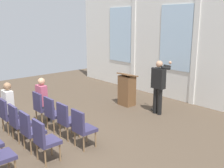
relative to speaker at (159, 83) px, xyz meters
name	(u,v)px	position (x,y,z in m)	size (l,w,h in m)	color
ground_plane	(31,144)	(-0.67, -3.99, -1.00)	(15.01, 15.01, 0.00)	brown
rear_partition	(177,42)	(-0.64, 1.77, 1.17)	(10.99, 0.14, 4.32)	silver
speaker	(159,83)	(0.00, 0.00, 0.00)	(0.52, 0.69, 1.72)	black
mic_stand	(156,100)	(-0.27, 0.24, -0.66)	(0.28, 0.28, 1.55)	black
lectern	(127,90)	(-1.29, -0.11, -0.45)	(0.60, 0.48, 1.16)	brown
chair_r0_c0	(41,106)	(-1.68, -3.16, -0.47)	(0.46, 0.44, 0.94)	olive
audience_r0_c0	(43,98)	(-1.68, -3.08, -0.25)	(0.36, 0.39, 1.35)	#2D2D33
chair_r0_c1	(53,112)	(-1.01, -3.16, -0.47)	(0.46, 0.44, 0.94)	olive
chair_r0_c2	(67,119)	(-0.34, -3.16, -0.47)	(0.46, 0.44, 0.94)	olive
chair_r0_c3	(82,126)	(0.33, -3.16, -0.47)	(0.46, 0.44, 0.94)	olive
chair_r1_c0	(8,113)	(-1.68, -4.12, -0.47)	(0.46, 0.44, 0.94)	olive
audience_r1_c0	(10,105)	(-1.68, -4.04, -0.25)	(0.36, 0.39, 1.36)	#2D2D33
chair_r1_c1	(18,120)	(-1.01, -4.12, -0.47)	(0.46, 0.44, 0.94)	olive
chair_r1_c2	(30,129)	(-0.34, -4.12, -0.47)	(0.46, 0.44, 0.94)	olive
chair_r1_c3	(44,138)	(0.33, -4.12, -0.47)	(0.46, 0.44, 0.94)	olive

